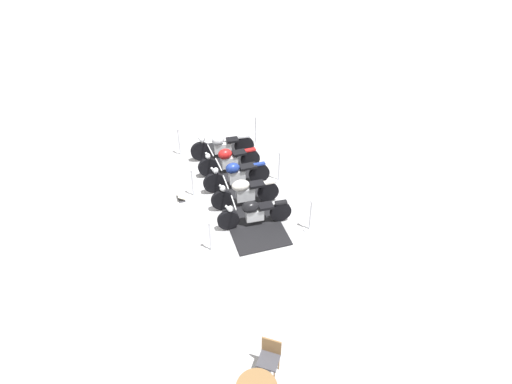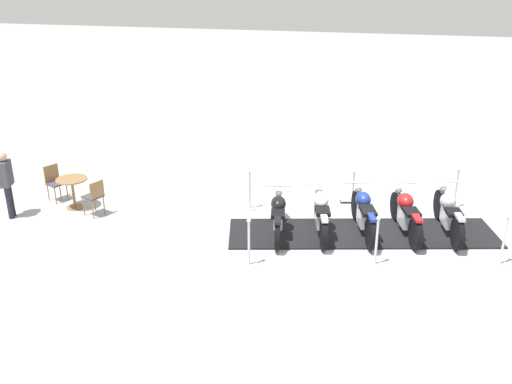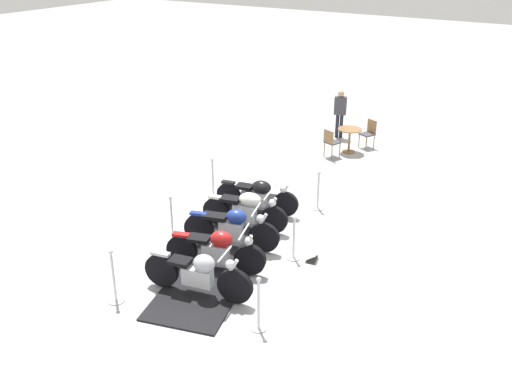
# 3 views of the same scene
# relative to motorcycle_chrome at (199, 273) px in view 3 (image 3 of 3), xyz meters

# --- Properties ---
(ground_plane) EXTENTS (80.00, 80.00, 0.00)m
(ground_plane) POSITION_rel_motorcycle_chrome_xyz_m (-1.85, -0.50, -0.51)
(ground_plane) COLOR #B2B2B7
(display_platform) EXTENTS (6.22, 2.94, 0.04)m
(display_platform) POSITION_rel_motorcycle_chrome_xyz_m (-1.85, -0.50, -0.49)
(display_platform) COLOR black
(display_platform) RESTS_ON ground_plane
(motorcycle_chrome) EXTENTS (0.67, 2.25, 1.03)m
(motorcycle_chrome) POSITION_rel_motorcycle_chrome_xyz_m (0.00, 0.00, 0.00)
(motorcycle_chrome) COLOR black
(motorcycle_chrome) RESTS_ON display_platform
(motorcycle_maroon) EXTENTS (0.89, 2.10, 0.97)m
(motorcycle_maroon) POSITION_rel_motorcycle_chrome_xyz_m (-0.93, -0.24, -0.01)
(motorcycle_maroon) COLOR black
(motorcycle_maroon) RESTS_ON display_platform
(motorcycle_navy) EXTENTS (0.86, 2.15, 1.01)m
(motorcycle_navy) POSITION_rel_motorcycle_chrome_xyz_m (-1.86, -0.48, 0.02)
(motorcycle_navy) COLOR black
(motorcycle_navy) RESTS_ON display_platform
(motorcycle_cream) EXTENTS (0.75, 2.08, 0.97)m
(motorcycle_cream) POSITION_rel_motorcycle_chrome_xyz_m (-2.79, -0.70, 0.02)
(motorcycle_cream) COLOR black
(motorcycle_cream) RESTS_ON display_platform
(motorcycle_black) EXTENTS (0.68, 2.15, 0.92)m
(motorcycle_black) POSITION_rel_motorcycle_chrome_xyz_m (-3.72, -0.93, -0.02)
(motorcycle_black) COLOR black
(motorcycle_black) RESTS_ON display_platform
(stanchion_left_front) EXTENTS (0.33, 0.33, 1.13)m
(stanchion_left_front) POSITION_rel_motorcycle_chrome_xyz_m (0.98, -1.26, -0.15)
(stanchion_left_front) COLOR silver
(stanchion_left_front) RESTS_ON ground_plane
(stanchion_left_rear) EXTENTS (0.34, 0.34, 1.06)m
(stanchion_left_rear) POSITION_rel_motorcycle_chrome_xyz_m (-3.99, -2.51, -0.19)
(stanchion_left_rear) COLOR silver
(stanchion_left_rear) RESTS_ON ground_plane
(stanchion_left_mid) EXTENTS (0.35, 0.35, 1.10)m
(stanchion_left_mid) POSITION_rel_motorcycle_chrome_xyz_m (-1.50, -1.89, -0.18)
(stanchion_left_mid) COLOR silver
(stanchion_left_mid) RESTS_ON ground_plane
(stanchion_right_rear) EXTENTS (0.32, 0.32, 1.03)m
(stanchion_right_rear) POSITION_rel_motorcycle_chrome_xyz_m (-4.69, 0.26, -0.18)
(stanchion_right_rear) COLOR silver
(stanchion_right_rear) RESTS_ON ground_plane
(stanchion_right_mid) EXTENTS (0.33, 0.33, 1.02)m
(stanchion_right_mid) POSITION_rel_motorcycle_chrome_xyz_m (-2.20, 0.88, -0.19)
(stanchion_right_mid) COLOR silver
(stanchion_right_mid) RESTS_ON ground_plane
(stanchion_right_front) EXTENTS (0.29, 0.29, 1.08)m
(stanchion_right_front) POSITION_rel_motorcycle_chrome_xyz_m (0.29, 1.51, -0.12)
(stanchion_right_front) COLOR silver
(stanchion_right_front) RESTS_ON ground_plane
(info_placard) EXTENTS (0.42, 0.29, 0.20)m
(info_placard) POSITION_rel_motorcycle_chrome_xyz_m (-2.34, 1.26, -0.45)
(info_placard) COLOR #333338
(info_placard) RESTS_ON ground_plane
(cafe_table) EXTENTS (0.77, 0.77, 0.78)m
(cafe_table) POSITION_rel_motorcycle_chrome_xyz_m (-8.98, -0.72, 0.07)
(cafe_table) COLOR olive
(cafe_table) RESTS_ON ground_plane
(cafe_chair_near_table) EXTENTS (0.52, 0.52, 0.91)m
(cafe_chair_near_table) POSITION_rel_motorcycle_chrome_xyz_m (-8.22, -1.02, 0.02)
(cafe_chair_near_table) COLOR olive
(cafe_chair_near_table) RESTS_ON ground_plane
(cafe_chair_across_table) EXTENTS (0.54, 0.54, 0.92)m
(cafe_chair_across_table) POSITION_rel_motorcycle_chrome_xyz_m (-9.72, -0.35, 0.02)
(cafe_chair_across_table) COLOR olive
(cafe_chair_across_table) RESTS_ON ground_plane
(bystander_person) EXTENTS (0.32, 0.45, 1.65)m
(bystander_person) POSITION_rel_motorcycle_chrome_xyz_m (-10.16, -1.59, 0.47)
(bystander_person) COLOR #23232D
(bystander_person) RESTS_ON ground_plane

